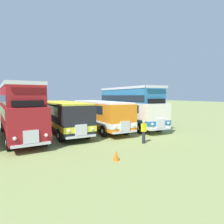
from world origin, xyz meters
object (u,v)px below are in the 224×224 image
object	(u,v)px
bus_fourth_in_row	(63,115)
marshal_person	(144,132)
cone_near_end	(116,155)
bus_fifth_in_row	(100,113)
bus_sixth_in_row	(128,106)
bus_third_in_row	(19,110)

from	to	relation	value
bus_fourth_in_row	marshal_person	world-z (taller)	bus_fourth_in_row
cone_near_end	marshal_person	size ratio (longest dim) A/B	0.34
bus_fifth_in_row	bus_sixth_in_row	size ratio (longest dim) A/B	0.89
bus_sixth_in_row	marshal_person	bearing A→B (deg)	-115.26
bus_third_in_row	bus_fifth_in_row	world-z (taller)	bus_third_in_row
bus_third_in_row	bus_fifth_in_row	distance (m)	7.65
marshal_person	bus_sixth_in_row	bearing A→B (deg)	64.74
bus_fifth_in_row	bus_sixth_in_row	bearing A→B (deg)	3.90
bus_fifth_in_row	marshal_person	bearing A→B (deg)	-86.34
bus_fourth_in_row	marshal_person	size ratio (longest dim) A/B	5.82
bus_sixth_in_row	cone_near_end	world-z (taller)	bus_sixth_in_row
bus_third_in_row	cone_near_end	size ratio (longest dim) A/B	19.87
bus_fourth_in_row	cone_near_end	size ratio (longest dim) A/B	17.08
marshal_person	cone_near_end	bearing A→B (deg)	-148.12
cone_near_end	bus_sixth_in_row	bearing A→B (deg)	53.09
bus_fourth_in_row	bus_sixth_in_row	distance (m)	7.66
bus_third_in_row	marshal_person	size ratio (longest dim) A/B	6.77
bus_fifth_in_row	bus_sixth_in_row	world-z (taller)	bus_sixth_in_row
bus_sixth_in_row	marshal_person	distance (m)	8.05
bus_third_in_row	bus_fourth_in_row	xyz separation A→B (m)	(3.82, -0.09, -0.61)
bus_third_in_row	bus_sixth_in_row	xyz separation A→B (m)	(11.45, 0.15, -0.00)
bus_fourth_in_row	marshal_person	xyz separation A→B (m)	(4.25, -6.92, -0.86)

